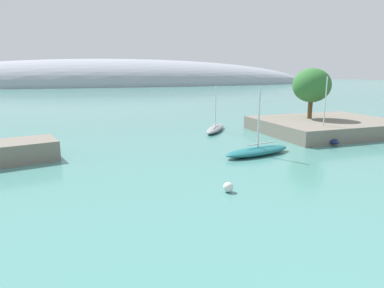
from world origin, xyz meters
name	(u,v)px	position (x,y,z in m)	size (l,w,h in m)	color
shore_outcrop	(326,126)	(26.87, 33.35, 0.97)	(19.10, 15.14, 1.93)	gray
tree_clump_shore	(312,85)	(25.15, 35.07, 6.81)	(5.50, 5.50, 7.38)	brown
distant_ridge	(121,85)	(23.28, 218.63, 0.00)	(278.16, 65.24, 33.41)	#999EA8
sailboat_navy_near_shore	(322,136)	(22.28, 28.71, 0.52)	(4.06, 8.42, 8.24)	navy
sailboat_teal_mid_mooring	(257,151)	(10.20, 24.66, 0.48)	(8.72, 4.01, 7.30)	#1E6B70
sailboat_grey_outer_mooring	(215,128)	(11.80, 39.60, 0.45)	(6.30, 7.60, 6.86)	gray
mooring_buoy_white	(228,187)	(2.27, 15.45, 0.38)	(0.76, 0.76, 0.76)	silver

